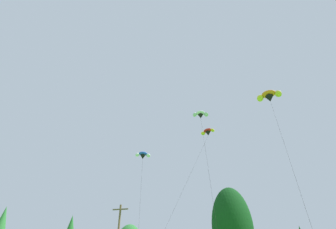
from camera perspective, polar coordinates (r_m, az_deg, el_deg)
treeline_tree_d at (r=41.30m, az=13.59°, el=-22.51°), size 5.69×5.69×14.41m
parafoil_kite_high_red_yellow at (r=42.10m, az=8.46°, el=-3.73°), size 7.27×13.82×21.18m
parafoil_kite_mid_white at (r=37.35m, az=6.95°, el=-0.04°), size 2.82×11.20×21.46m
parafoil_kite_far_orange at (r=33.36m, az=20.73°, el=3.66°), size 3.22×11.96×19.84m
parafoil_kite_low_blue_white at (r=37.49m, az=-5.37°, el=-8.66°), size 3.88×9.21×16.19m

